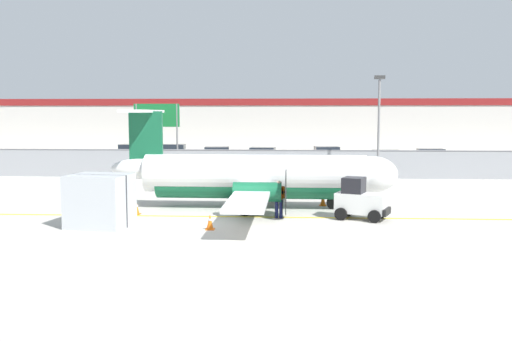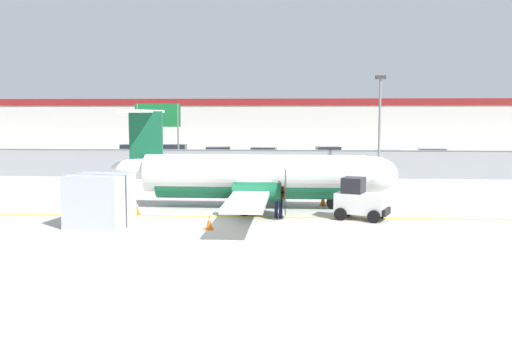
% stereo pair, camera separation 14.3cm
% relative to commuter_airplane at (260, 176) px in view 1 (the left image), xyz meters
% --- Properties ---
extents(ground_plane, '(140.00, 140.00, 0.01)m').
position_rel_commuter_airplane_xyz_m(ground_plane, '(-0.84, -2.48, -1.60)').
color(ground_plane, '#BCB7AD').
extents(perimeter_fence, '(98.00, 0.10, 2.10)m').
position_rel_commuter_airplane_xyz_m(perimeter_fence, '(-0.84, 13.52, -0.49)').
color(perimeter_fence, gray).
rests_on(perimeter_fence, ground).
extents(parking_lot_strip, '(98.00, 17.00, 0.12)m').
position_rel_commuter_airplane_xyz_m(parking_lot_strip, '(-0.84, 25.02, -1.54)').
color(parking_lot_strip, '#38383A').
rests_on(parking_lot_strip, ground).
extents(background_building, '(91.00, 8.10, 6.50)m').
position_rel_commuter_airplane_xyz_m(background_building, '(-0.84, 43.51, 1.66)').
color(background_building, beige).
rests_on(background_building, ground).
extents(commuter_airplane, '(14.41, 16.02, 4.92)m').
position_rel_commuter_airplane_xyz_m(commuter_airplane, '(0.00, 0.00, 0.00)').
color(commuter_airplane, white).
rests_on(commuter_airplane, ground).
extents(baggage_tug, '(2.57, 2.04, 1.88)m').
position_rel_commuter_airplane_xyz_m(baggage_tug, '(4.64, -2.75, -0.75)').
color(baggage_tug, silver).
rests_on(baggage_tug, ground).
extents(ground_crew_worker, '(0.55, 0.36, 1.70)m').
position_rel_commuter_airplane_xyz_m(ground_crew_worker, '(0.99, -2.63, -0.65)').
color(ground_crew_worker, '#191E4C').
rests_on(ground_crew_worker, ground).
extents(cargo_container, '(2.69, 2.36, 2.20)m').
position_rel_commuter_airplane_xyz_m(cargo_container, '(-6.46, -5.08, -0.50)').
color(cargo_container, '#B7BCC1').
rests_on(cargo_container, ground).
extents(traffic_cone_near_left, '(0.36, 0.36, 0.64)m').
position_rel_commuter_airplane_xyz_m(traffic_cone_near_left, '(-1.47, 2.57, -1.29)').
color(traffic_cone_near_left, orange).
rests_on(traffic_cone_near_left, ground).
extents(traffic_cone_near_right, '(0.36, 0.36, 0.64)m').
position_rel_commuter_airplane_xyz_m(traffic_cone_near_right, '(3.21, 0.95, -1.29)').
color(traffic_cone_near_right, orange).
rests_on(traffic_cone_near_right, ground).
extents(traffic_cone_far_left, '(0.36, 0.36, 0.64)m').
position_rel_commuter_airplane_xyz_m(traffic_cone_far_left, '(-1.77, -5.43, -1.29)').
color(traffic_cone_far_left, orange).
rests_on(traffic_cone_far_left, ground).
extents(traffic_cone_far_right, '(0.36, 0.36, 0.64)m').
position_rel_commuter_airplane_xyz_m(traffic_cone_far_right, '(-5.71, -2.15, -1.29)').
color(traffic_cone_far_right, orange).
rests_on(traffic_cone_far_right, ground).
extents(parked_car_0, '(4.34, 2.32, 1.58)m').
position_rel_commuter_airplane_xyz_m(parked_car_0, '(-14.30, 27.48, -0.71)').
color(parked_car_0, black).
rests_on(parked_car_0, parking_lot_strip).
extents(parked_car_1, '(4.25, 2.11, 1.58)m').
position_rel_commuter_airplane_xyz_m(parked_car_1, '(-10.13, 27.82, -0.71)').
color(parked_car_1, '#19662D').
rests_on(parked_car_1, parking_lot_strip).
extents(parked_car_2, '(4.31, 2.24, 1.58)m').
position_rel_commuter_airplane_xyz_m(parked_car_2, '(-5.26, 23.68, -0.71)').
color(parked_car_2, '#B28C19').
rests_on(parked_car_2, parking_lot_strip).
extents(parked_car_3, '(4.36, 2.36, 1.58)m').
position_rel_commuter_airplane_xyz_m(parked_car_3, '(-1.04, 23.08, -0.71)').
color(parked_car_3, '#B28C19').
rests_on(parked_car_3, parking_lot_strip).
extents(parked_car_4, '(4.36, 2.36, 1.58)m').
position_rel_commuter_airplane_xyz_m(parked_car_4, '(5.06, 24.67, -0.71)').
color(parked_car_4, red).
rests_on(parked_car_4, parking_lot_strip).
extents(parked_car_5, '(4.36, 2.35, 1.58)m').
position_rel_commuter_airplane_xyz_m(parked_car_5, '(9.78, 19.77, -0.71)').
color(parked_car_5, navy).
rests_on(parked_car_5, parking_lot_strip).
extents(parked_car_6, '(4.30, 2.21, 1.58)m').
position_rel_commuter_airplane_xyz_m(parked_car_6, '(13.63, 21.86, -0.71)').
color(parked_car_6, '#B28C19').
rests_on(parked_car_6, parking_lot_strip).
extents(apron_light_pole, '(0.70, 0.30, 7.27)m').
position_rel_commuter_airplane_xyz_m(apron_light_pole, '(7.48, 10.64, 2.70)').
color(apron_light_pole, slate).
rests_on(apron_light_pole, ground).
extents(highway_sign, '(3.60, 0.14, 5.50)m').
position_rel_commuter_airplane_xyz_m(highway_sign, '(-8.89, 15.89, 2.54)').
color(highway_sign, slate).
rests_on(highway_sign, ground).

